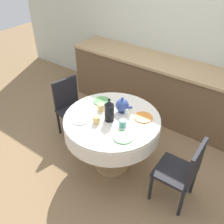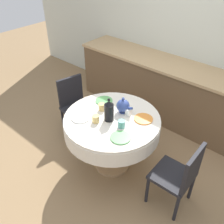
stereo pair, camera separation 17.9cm
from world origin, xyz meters
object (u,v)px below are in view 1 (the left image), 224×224
(chair_left, at_px, (183,171))
(chair_right, at_px, (71,106))
(coffee_carafe, at_px, (109,111))
(teapot, at_px, (122,105))

(chair_left, height_order, chair_right, same)
(coffee_carafe, bearing_deg, chair_right, 164.11)
(chair_right, bearing_deg, teapot, 100.70)
(chair_left, xyz_separation_m, coffee_carafe, (-0.90, -0.07, 0.42))
(chair_left, xyz_separation_m, chair_right, (-1.77, 0.18, 0.00))
(teapot, bearing_deg, chair_right, 177.92)
(chair_left, height_order, coffee_carafe, coffee_carafe)
(chair_left, relative_size, teapot, 4.04)
(teapot, bearing_deg, coffee_carafe, -96.37)
(chair_left, relative_size, chair_right, 1.00)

